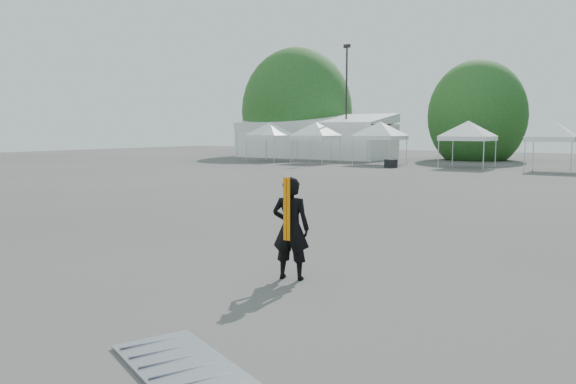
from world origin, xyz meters
The scene contains 13 objects.
ground centered at (0.00, 0.00, 0.00)m, with size 120.00×120.00×0.00m, color #474442.
marquee centered at (-22.00, 35.00, 1.97)m, with size 15.00×6.25×4.23m.
light_pole_west centered at (-18.00, 34.00, 5.77)m, with size 0.60×0.25×10.30m.
tree_far_w centered at (-26.00, 38.00, 4.54)m, with size 4.80×4.80×7.30m.
tree_mid_w centered at (-8.00, 40.00, 3.93)m, with size 4.16×4.16×6.33m.
tent_a centered at (-21.96, 27.69, 3.06)m, with size 4.40×4.40×3.88m.
tent_b centered at (-17.44, 27.82, 3.06)m, with size 4.40×4.40×3.88m.
tent_c centered at (-12.29, 28.98, 3.06)m, with size 4.74×4.74×3.88m.
tent_d centered at (-5.44, 28.86, 3.06)m, with size 4.69×4.69×3.88m.
tent_e centered at (0.08, 28.68, 3.06)m, with size 4.15×4.15×3.88m.
man centered at (0.96, -3.16, 0.93)m, with size 0.78×0.63×1.86m.
barrier_mid centered at (2.08, -7.03, 0.03)m, with size 2.23×1.68×0.06m.
crate_west centered at (-9.89, 25.73, 0.30)m, with size 0.77×0.60×0.60m, color black.
Camera 1 is at (6.50, -11.38, 2.68)m, focal length 35.00 mm.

